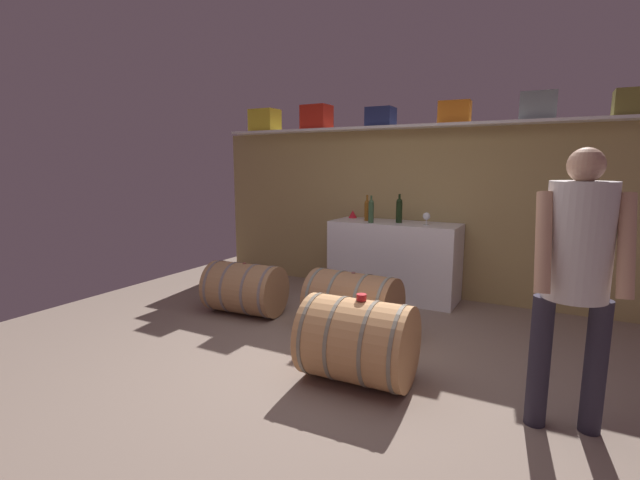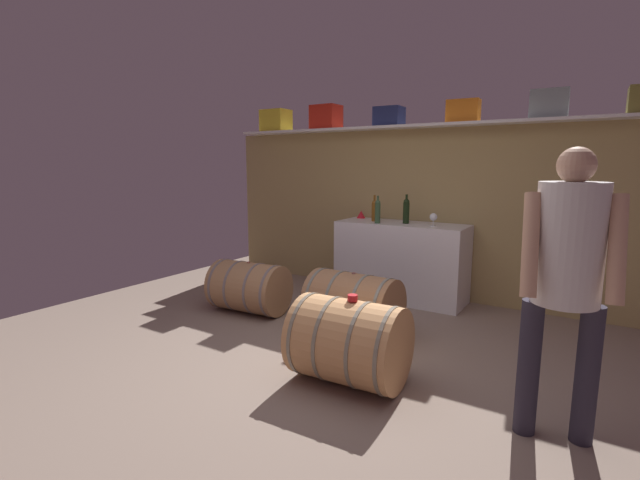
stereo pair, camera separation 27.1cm
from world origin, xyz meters
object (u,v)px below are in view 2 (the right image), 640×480
Objects in this scene: toolcase_red at (326,117)px; wine_barrel_flank at (353,303)px; toolcase_orange at (463,111)px; toolcase_grey at (549,104)px; tasting_cup at (353,298)px; toolcase_yellow at (276,121)px; red_funnel at (361,214)px; work_cabinet at (401,261)px; wine_bottle_dark at (406,211)px; wine_barrel_far at (249,287)px; wine_bottle_amber at (374,210)px; toolcase_navy at (389,117)px; wine_bottle_green at (378,211)px; winemaker_pouring at (567,266)px; wine_barrel_near at (349,341)px.

toolcase_red is 2.71m from wine_barrel_flank.
toolcase_grey is at bearing -3.09° from toolcase_orange.
toolcase_red is 4.78× the size of tasting_cup.
red_funnel is at bearing -0.76° from toolcase_yellow.
work_cabinet is (-1.45, -0.20, -1.74)m from toolcase_grey.
wine_barrel_far is at bearing -133.52° from wine_bottle_dark.
work_cabinet is 0.70m from wine_bottle_amber.
toolcase_navy is 1.75m from work_cabinet.
toolcase_yellow is at bearing 179.39° from red_funnel.
toolcase_red is 1.10× the size of toolcase_navy.
wine_bottle_green is at bearing -169.30° from toolcase_grey.
toolcase_red reaches higher than wine_barrel_far.
wine_bottle_amber is 0.36m from red_funnel.
toolcase_navy reaches higher than wine_barrel_flank.
toolcase_red is 1.03× the size of wine_bottle_dark.
wine_bottle_amber is 1.52m from wine_barrel_flank.
wine_barrel_far is 3.27m from winemaker_pouring.
toolcase_navy is 0.38× the size of wine_barrel_far.
toolcase_red is 0.23× the size of work_cabinet.
tasting_cup is at bearing -76.69° from work_cabinet.
tasting_cup is at bearing -68.14° from wine_bottle_amber.
toolcase_yellow is 2.60m from wine_barrel_far.
wine_bottle_dark is at bearing -33.37° from toolcase_navy.
toolcase_navy is at bearing 105.90° from wine_barrel_near.
toolcase_yellow reaches higher than toolcase_navy.
work_cabinet is at bearing 3.57° from wine_bottle_amber.
wine_barrel_near is 0.93× the size of wine_barrel_flank.
toolcase_orange is at bearing -74.85° from winemaker_pouring.
toolcase_navy reaches higher than wine_barrel_near.
red_funnel is (-0.28, 0.20, -0.09)m from wine_bottle_amber.
toolcase_grey is at bearing -93.10° from winemaker_pouring.
toolcase_red is 1.53m from wine_bottle_green.
toolcase_red is at bearing 178.47° from red_funnel.
toolcase_yellow reaches higher than winemaker_pouring.
toolcase_yellow is at bearing 136.54° from tasting_cup.
work_cabinet reaches higher than wine_barrel_near.
toolcase_grey is at bearing -0.15° from toolcase_yellow.
wine_bottle_green is at bearing -56.48° from winemaker_pouring.
winemaker_pouring is at bearing -23.46° from wine_barrel_flank.
wine_barrel_near reaches higher than wine_barrel_flank.
toolcase_navy is 2.62m from wine_barrel_far.
toolcase_navy reaches higher than red_funnel.
work_cabinet is 1.28m from wine_barrel_flank.
wine_barrel_near is at bearing -113.34° from toolcase_grey.
wine_bottle_amber reaches higher than wine_barrel_near.
toolcase_grey is (1.73, 0.00, 0.03)m from toolcase_navy.
wine_bottle_amber is 0.19× the size of winemaker_pouring.
toolcase_red is 2.62m from toolcase_grey.
toolcase_yellow is at bearing 174.16° from wine_bottle_dark.
winemaker_pouring is (2.49, -2.34, 0.07)m from red_funnel.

